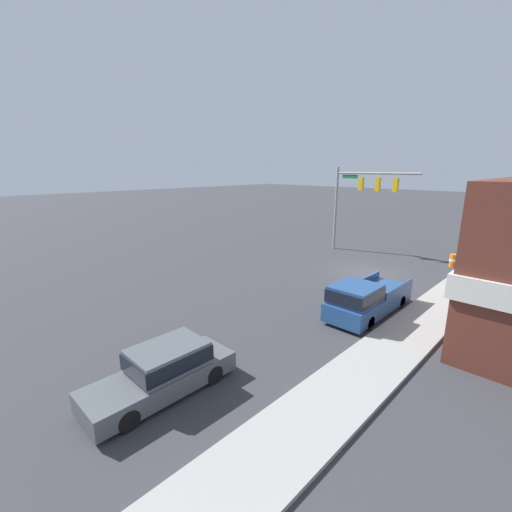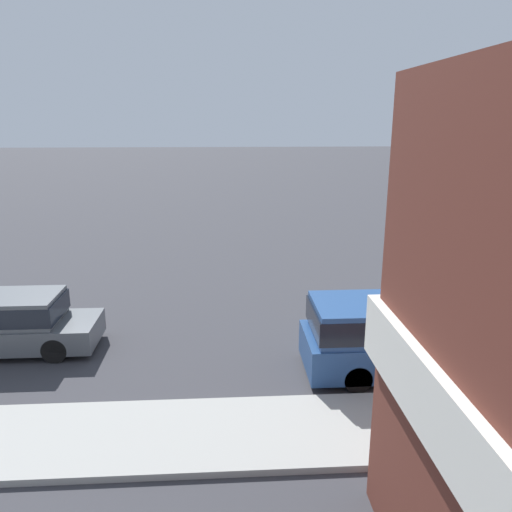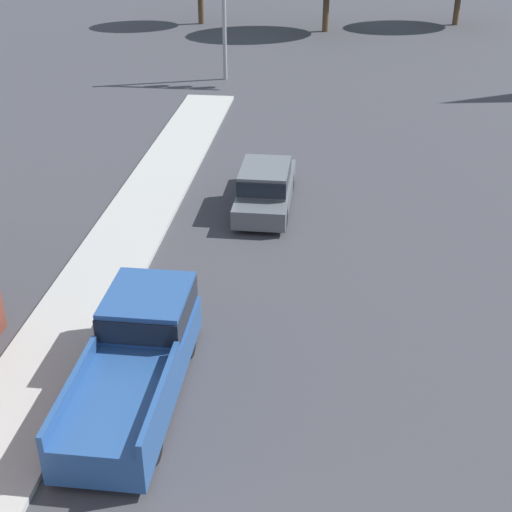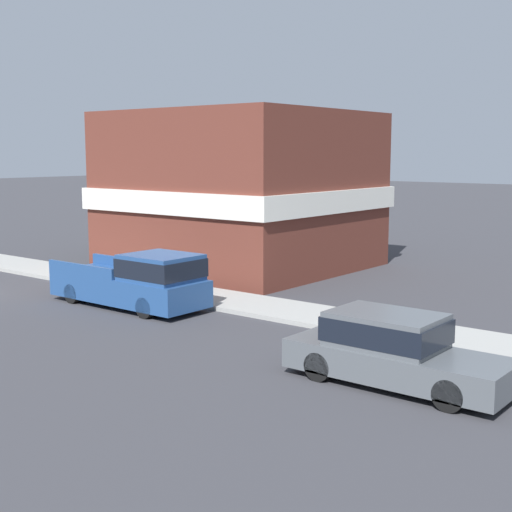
# 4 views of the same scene
# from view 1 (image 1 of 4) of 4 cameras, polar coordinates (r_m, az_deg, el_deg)

# --- Properties ---
(ground_plane) EXTENTS (200.00, 200.00, 0.00)m
(ground_plane) POSITION_cam_1_polar(r_m,az_deg,el_deg) (25.24, 17.94, -2.67)
(ground_plane) COLOR #38383D
(sidewalk_curb) EXTENTS (2.40, 60.00, 0.14)m
(sidewalk_curb) POSITION_cam_1_polar(r_m,az_deg,el_deg) (23.45, 30.49, -5.13)
(sidewalk_curb) COLOR #9E9E99
(sidewalk_curb) RESTS_ON ground
(near_signal_assembly) EXTENTS (7.11, 0.49, 7.22)m
(near_signal_assembly) POSITION_cam_1_polar(r_m,az_deg,el_deg) (30.25, 17.23, 10.36)
(near_signal_assembly) COLOR gray
(near_signal_assembly) RESTS_ON ground
(car_lead) EXTENTS (1.77, 4.90, 1.57)m
(car_lead) POSITION_cam_1_polar(r_m,az_deg,el_deg) (12.00, -15.03, -17.77)
(car_lead) COLOR black
(car_lead) RESTS_ON ground
(pickup_truck_parked) EXTENTS (1.99, 5.73, 1.85)m
(pickup_truck_parked) POSITION_cam_1_polar(r_m,az_deg,el_deg) (17.72, 17.69, -6.78)
(pickup_truck_parked) COLOR black
(pickup_truck_parked) RESTS_ON ground
(construction_barrel) EXTENTS (0.58, 0.58, 0.95)m
(construction_barrel) POSITION_cam_1_polar(r_m,az_deg,el_deg) (29.26, 30.07, -0.65)
(construction_barrel) COLOR orange
(construction_barrel) RESTS_ON ground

